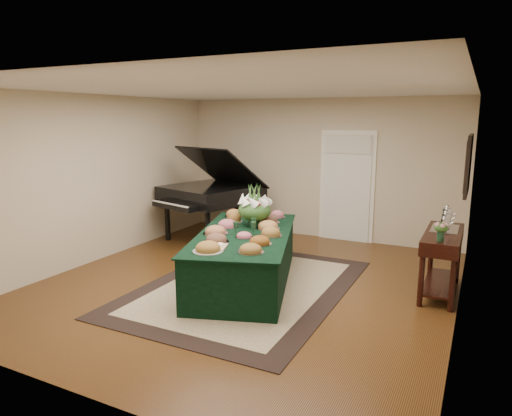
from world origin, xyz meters
The scene contains 14 objects.
ground centered at (0.00, 0.00, 0.00)m, with size 6.00×6.00×0.00m, color black.
area_rug centered at (0.06, -0.12, 0.01)m, with size 2.62×3.67×0.01m.
kitchen_doorway centered at (0.60, 2.97, 1.02)m, with size 1.05×0.07×2.10m.
buffet_table centered at (-0.04, 0.02, 0.38)m, with size 2.03×2.92×0.74m.
food_platters centered at (-0.07, 0.04, 0.79)m, with size 1.49×2.43×0.14m.
cutting_board centered at (-0.04, -0.82, 0.78)m, with size 0.42×0.42×0.10m.
green_goblets centered at (0.01, 0.02, 0.83)m, with size 0.29×0.40×0.18m.
floral_centerpiece centered at (-0.10, 0.46, 1.04)m, with size 0.51×0.51×0.51m.
grand_piano centered at (-1.74, 1.86, 0.91)m, with size 1.94×2.07×1.81m.
wicker_basket centered at (-1.00, 1.22, 0.13)m, with size 0.43×0.43×0.27m, color olive.
mahogany_sideboard centered at (2.50, 0.83, 0.66)m, with size 0.45×1.34×0.85m.
tea_service centered at (2.50, 1.04, 0.97)m, with size 0.34×0.58×0.30m.
pink_bouquet centered at (2.50, 0.34, 1.01)m, with size 0.19×0.19×0.24m.
wall_painting centered at (2.72, 0.83, 1.75)m, with size 0.05×0.95×0.75m.
Camera 1 is at (2.88, -5.47, 2.33)m, focal length 32.00 mm.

